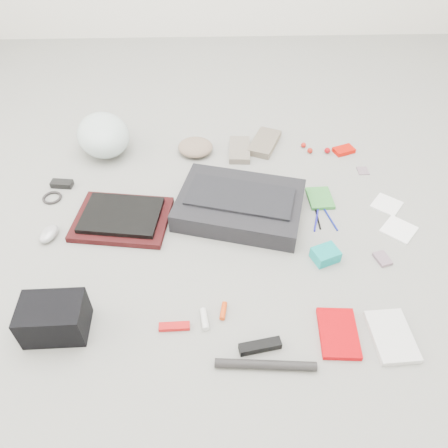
{
  "coord_description": "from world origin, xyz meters",
  "views": [
    {
      "loc": [
        -0.04,
        -1.23,
        1.27
      ],
      "look_at": [
        0.0,
        0.0,
        0.05
      ],
      "focal_mm": 35.0,
      "sensor_mm": 36.0,
      "label": 1
    }
  ],
  "objects_px": {
    "laptop": "(121,215)",
    "camera_bag": "(54,318)",
    "bike_helmet": "(103,135)",
    "messenger_bag": "(240,205)",
    "book_red": "(338,333)",
    "accordion_wallet": "(325,255)"
  },
  "relations": [
    {
      "from": "laptop",
      "to": "camera_bag",
      "type": "xyz_separation_m",
      "value": [
        -0.14,
        -0.51,
        0.03
      ]
    },
    {
      "from": "laptop",
      "to": "bike_helmet",
      "type": "xyz_separation_m",
      "value": [
        -0.15,
        0.51,
        0.06
      ]
    },
    {
      "from": "laptop",
      "to": "messenger_bag",
      "type": "bearing_deg",
      "value": 12.39
    },
    {
      "from": "book_red",
      "to": "accordion_wallet",
      "type": "height_order",
      "value": "accordion_wallet"
    },
    {
      "from": "bike_helmet",
      "to": "laptop",
      "type": "bearing_deg",
      "value": -97.65
    },
    {
      "from": "bike_helmet",
      "to": "camera_bag",
      "type": "relative_size",
      "value": 1.51
    },
    {
      "from": "bike_helmet",
      "to": "accordion_wallet",
      "type": "xyz_separation_m",
      "value": [
        0.95,
        -0.74,
        -0.07
      ]
    },
    {
      "from": "messenger_bag",
      "to": "bike_helmet",
      "type": "height_order",
      "value": "bike_helmet"
    },
    {
      "from": "messenger_bag",
      "to": "accordion_wallet",
      "type": "xyz_separation_m",
      "value": [
        0.31,
        -0.27,
        -0.02
      ]
    },
    {
      "from": "laptop",
      "to": "camera_bag",
      "type": "height_order",
      "value": "camera_bag"
    },
    {
      "from": "laptop",
      "to": "accordion_wallet",
      "type": "relative_size",
      "value": 3.32
    },
    {
      "from": "bike_helmet",
      "to": "book_red",
      "type": "height_order",
      "value": "bike_helmet"
    },
    {
      "from": "messenger_bag",
      "to": "laptop",
      "type": "xyz_separation_m",
      "value": [
        -0.49,
        -0.04,
        -0.01
      ]
    },
    {
      "from": "messenger_bag",
      "to": "accordion_wallet",
      "type": "bearing_deg",
      "value": -25.9
    },
    {
      "from": "laptop",
      "to": "book_red",
      "type": "height_order",
      "value": "laptop"
    },
    {
      "from": "camera_bag",
      "to": "bike_helmet",
      "type": "bearing_deg",
      "value": 88.91
    },
    {
      "from": "camera_bag",
      "to": "laptop",
      "type": "bearing_deg",
      "value": 73.09
    },
    {
      "from": "accordion_wallet",
      "to": "bike_helmet",
      "type": "bearing_deg",
      "value": 120.29
    },
    {
      "from": "laptop",
      "to": "book_red",
      "type": "distance_m",
      "value": 0.96
    },
    {
      "from": "bike_helmet",
      "to": "camera_bag",
      "type": "height_order",
      "value": "bike_helmet"
    },
    {
      "from": "book_red",
      "to": "accordion_wallet",
      "type": "relative_size",
      "value": 1.96
    },
    {
      "from": "camera_bag",
      "to": "accordion_wallet",
      "type": "bearing_deg",
      "value": 15.2
    }
  ]
}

